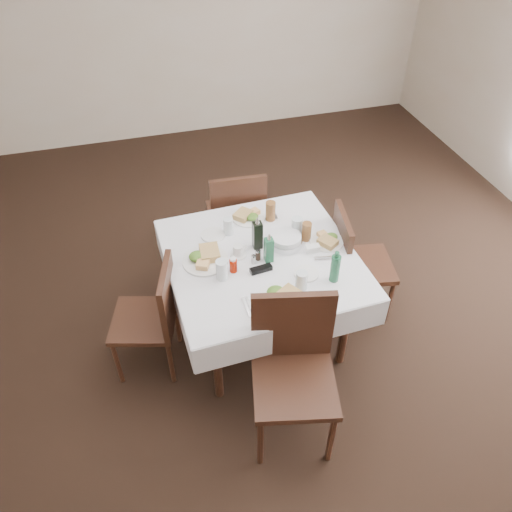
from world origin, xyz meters
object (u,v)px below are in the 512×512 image
at_px(water_w, 222,270).
at_px(water_e, 297,227).
at_px(oil_cruet_dark, 257,234).
at_px(dining_table, 262,266).
at_px(water_s, 301,281).
at_px(coffee_mug, 238,251).
at_px(chair_north, 237,213).
at_px(oil_cruet_green, 269,249).
at_px(water_n, 228,226).
at_px(chair_south, 293,361).
at_px(green_bottle, 335,268).
at_px(ketchup_bottle, 233,265).
at_px(chair_east, 353,258).
at_px(chair_west, 155,313).
at_px(bread_basket, 286,240).

bearing_deg(water_w, water_e, 25.57).
bearing_deg(water_w, oil_cruet_dark, 38.10).
bearing_deg(water_e, dining_table, -152.20).
xyz_separation_m(water_s, coffee_mug, (-0.30, 0.42, -0.03)).
height_order(chair_north, oil_cruet_green, oil_cruet_green).
height_order(water_n, oil_cruet_dark, oil_cruet_dark).
distance_m(chair_south, water_n, 1.10).
relative_size(oil_cruet_dark, green_bottle, 1.12).
bearing_deg(water_n, green_bottle, -50.12).
bearing_deg(ketchup_bottle, oil_cruet_dark, 41.72).
bearing_deg(chair_east, water_e, 165.85).
distance_m(chair_west, water_n, 0.79).
relative_size(dining_table, bread_basket, 5.59).
bearing_deg(green_bottle, chair_north, 107.07).
xyz_separation_m(chair_north, oil_cruet_dark, (-0.03, -0.71, 0.33)).
distance_m(chair_west, water_e, 1.14).
xyz_separation_m(water_s, water_w, (-0.46, 0.23, 0.00)).
height_order(chair_south, chair_east, chair_south).
bearing_deg(ketchup_bottle, water_w, -153.03).
bearing_deg(water_n, oil_cruet_green, -61.38).
bearing_deg(water_s, green_bottle, 4.75).
bearing_deg(chair_west, water_w, -6.20).
height_order(chair_east, water_s, chair_east).
distance_m(water_n, water_w, 0.46).
relative_size(dining_table, water_n, 10.29).
bearing_deg(water_w, bread_basket, 22.63).
bearing_deg(bread_basket, chair_south, -104.98).
height_order(water_s, oil_cruet_dark, oil_cruet_dark).
bearing_deg(ketchup_bottle, water_s, -36.47).
xyz_separation_m(chair_east, water_n, (-0.89, 0.25, 0.30)).
height_order(water_e, water_w, same).
height_order(chair_north, chair_east, chair_north).
height_order(chair_north, water_s, chair_north).
bearing_deg(chair_south, bread_basket, 75.02).
relative_size(water_n, oil_cruet_dark, 0.49).
relative_size(chair_north, water_e, 6.61).
relative_size(chair_north, oil_cruet_dark, 3.62).
height_order(chair_west, water_n, chair_west).
xyz_separation_m(water_n, bread_basket, (0.36, -0.23, -0.03)).
relative_size(water_s, water_w, 0.95).
distance_m(coffee_mug, green_bottle, 0.67).
bearing_deg(green_bottle, ketchup_bottle, 157.00).
relative_size(chair_south, water_w, 7.21).
bearing_deg(green_bottle, water_e, 98.98).
bearing_deg(green_bottle, dining_table, 138.14).
relative_size(water_s, coffee_mug, 1.10).
bearing_deg(chair_east, water_w, -169.94).
height_order(dining_table, coffee_mug, coffee_mug).
bearing_deg(dining_table, chair_east, 4.12).
distance_m(bread_basket, ketchup_bottle, 0.45).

